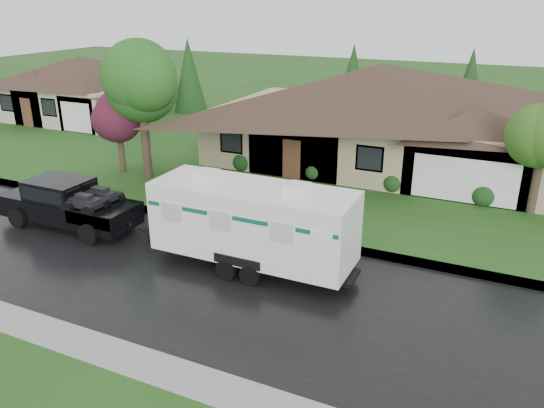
{
  "coord_description": "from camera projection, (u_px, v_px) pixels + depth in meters",
  "views": [
    {
      "loc": [
        9.1,
        -15.69,
        9.1
      ],
      "look_at": [
        0.88,
        2.0,
        1.5
      ],
      "focal_mm": 35.0,
      "sensor_mm": 36.0,
      "label": 1
    }
  ],
  "objects": [
    {
      "name": "shrub_row",
      "position": [
        352.0,
        176.0,
        26.97
      ],
      "size": [
        13.6,
        1.0,
        1.0
      ],
      "color": "#143814",
      "rests_on": "lawn"
    },
    {
      "name": "house_far",
      "position": [
        82.0,
        83.0,
        41.01
      ],
      "size": [
        10.8,
        8.64,
        5.8
      ],
      "color": "tan",
      "rests_on": "lawn"
    },
    {
      "name": "lawn",
      "position": [
        348.0,
        154.0,
        32.78
      ],
      "size": [
        140.0,
        26.0,
        0.15
      ],
      "primitive_type": "cube",
      "color": "#214C17",
      "rests_on": "ground"
    },
    {
      "name": "pickup_truck",
      "position": [
        67.0,
        202.0,
        22.28
      ],
      "size": [
        6.15,
        2.34,
        2.05
      ],
      "color": "black",
      "rests_on": "ground"
    },
    {
      "name": "tree_red",
      "position": [
        118.0,
        118.0,
        28.23
      ],
      "size": [
        2.58,
        2.58,
        4.27
      ],
      "color": "#382B1E",
      "rests_on": "lawn"
    },
    {
      "name": "travel_trailer",
      "position": [
        253.0,
        221.0,
        18.56
      ],
      "size": [
        7.58,
        2.66,
        3.4
      ],
      "color": "white",
      "rests_on": "ground"
    },
    {
      "name": "tree_left_green",
      "position": [
        141.0,
        85.0,
        26.58
      ],
      "size": [
        4.25,
        4.25,
        7.04
      ],
      "color": "#382B1E",
      "rests_on": "lawn"
    },
    {
      "name": "ground",
      "position": [
        229.0,
        254.0,
        20.13
      ],
      "size": [
        140.0,
        140.0,
        0.0
      ],
      "primitive_type": "plane",
      "color": "#214C17",
      "rests_on": "ground"
    },
    {
      "name": "house_main",
      "position": [
        384.0,
        103.0,
        29.62
      ],
      "size": [
        19.44,
        10.8,
        6.9
      ],
      "color": "tan",
      "rests_on": "lawn"
    },
    {
      "name": "curb",
      "position": [
        255.0,
        231.0,
        22.01
      ],
      "size": [
        140.0,
        0.5,
        0.15
      ],
      "primitive_type": "cube",
      "color": "gray",
      "rests_on": "ground"
    },
    {
      "name": "road",
      "position": [
        201.0,
        278.0,
        18.44
      ],
      "size": [
        140.0,
        8.0,
        0.01
      ],
      "primitive_type": "cube",
      "color": "black",
      "rests_on": "ground"
    }
  ]
}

